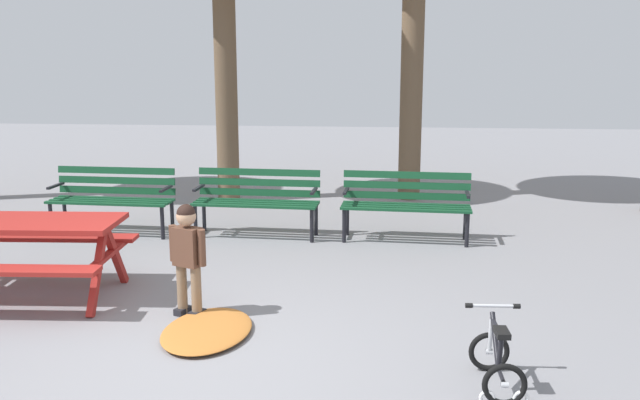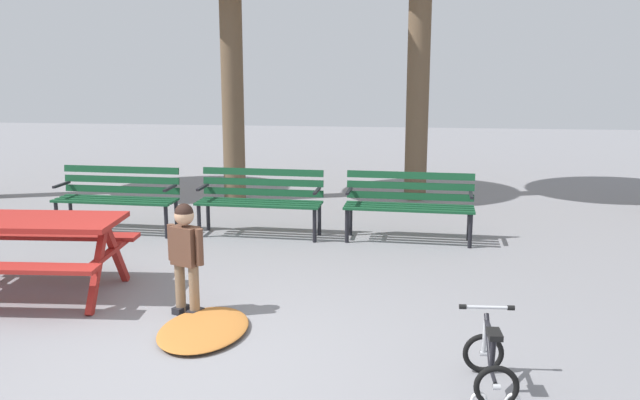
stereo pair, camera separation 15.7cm
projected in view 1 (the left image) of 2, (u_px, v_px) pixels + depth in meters
ground at (194, 364)px, 5.16m from camera, size 36.00×36.00×0.00m
picnic_table at (23, 238)px, 6.46m from camera, size 1.88×1.45×0.79m
park_bench_far_left at (113, 194)px, 8.92m from camera, size 1.62×0.52×0.85m
park_bench_left at (257, 197)px, 8.78m from camera, size 1.62×0.53×0.85m
park_bench_right at (406, 200)px, 8.57m from camera, size 1.62×0.53×0.85m
child_standing at (188, 251)px, 6.00m from camera, size 0.36×0.25×1.02m
kids_bicycle at (497, 361)px, 4.74m from camera, size 0.39×0.57×0.54m
leaf_pile at (207, 330)px, 5.70m from camera, size 0.78×1.07×0.07m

